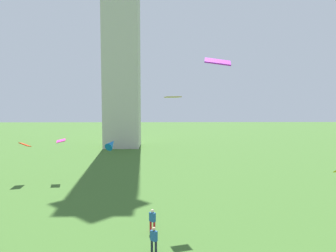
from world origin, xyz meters
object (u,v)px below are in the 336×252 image
object	(u,v)px
kite_flying_7	(111,144)
kite_flying_1	(173,97)
person_0	(152,219)
kite_flying_0	(218,62)
kite_flying_6	(61,141)
person_2	(154,238)
kite_flying_3	(25,145)

from	to	relation	value
kite_flying_7	kite_flying_1	bearing A→B (deg)	145.44
person_0	kite_flying_0	xyz separation A→B (m)	(4.45, -0.68, 11.13)
kite_flying_0	kite_flying_7	xyz separation A→B (m)	(-9.39, 14.12, -7.56)
kite_flying_1	kite_flying_6	size ratio (longest dim) A/B	0.88
person_2	kite_flying_0	distance (m)	12.21
person_2	kite_flying_6	xyz separation A→B (m)	(-11.41, 19.22, 3.64)
kite_flying_0	kite_flying_7	distance (m)	18.56
kite_flying_0	kite_flying_6	size ratio (longest dim) A/B	1.16
kite_flying_3	kite_flying_6	world-z (taller)	kite_flying_6
kite_flying_0	kite_flying_1	size ratio (longest dim) A/B	1.33
kite_flying_0	kite_flying_7	world-z (taller)	kite_flying_0
kite_flying_0	kite_flying_3	xyz separation A→B (m)	(-19.59, 15.96, -7.87)
person_2	kite_flying_3	world-z (taller)	kite_flying_3
person_0	kite_flying_6	distance (m)	19.86
kite_flying_6	person_2	bearing A→B (deg)	17.06
kite_flying_1	kite_flying_3	xyz separation A→B (m)	(-16.71, 11.39, -5.49)
kite_flying_6	person_0	bearing A→B (deg)	21.41
person_0	kite_flying_0	world-z (taller)	kite_flying_0
kite_flying_1	kite_flying_7	world-z (taller)	kite_flying_1
person_0	kite_flying_0	size ratio (longest dim) A/B	0.90
kite_flying_0	person_2	bearing A→B (deg)	-143.28
kite_flying_1	person_0	bearing A→B (deg)	-129.58
person_2	kite_flying_6	bearing A→B (deg)	-13.82
kite_flying_3	kite_flying_6	size ratio (longest dim) A/B	0.94
kite_flying_6	kite_flying_7	bearing A→B (deg)	54.21
person_0	kite_flying_6	xyz separation A→B (m)	(-11.21, 15.99, 3.62)
kite_flying_6	kite_flying_1	bearing A→B (deg)	32.93
person_0	kite_flying_0	bearing A→B (deg)	36.48
kite_flying_6	kite_flying_7	distance (m)	6.77
person_0	kite_flying_6	bearing A→B (deg)	170.17
kite_flying_0	kite_flying_6	bearing A→B (deg)	138.98
person_0	kite_flying_7	world-z (taller)	kite_flying_7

